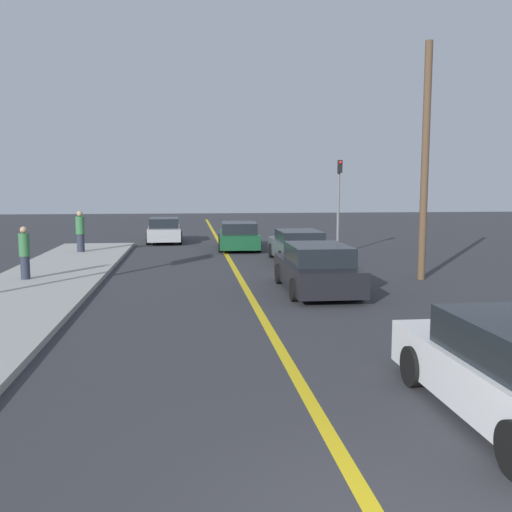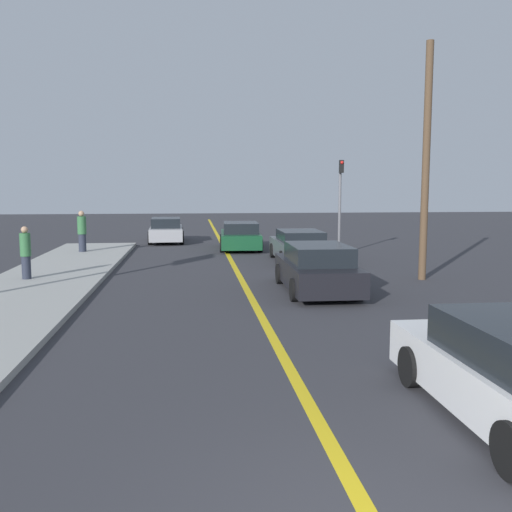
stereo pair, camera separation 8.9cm
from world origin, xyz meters
The scene contains 10 objects.
road_center_line centered at (0.00, 18.00, 0.00)m, with size 0.20×60.00×0.01m.
sidewalk_left centered at (-6.14, 12.59, 0.07)m, with size 3.46×25.18×0.15m.
car_ahead_center centered at (1.98, 11.57, 0.66)m, with size 1.99×4.53×1.37m.
car_far_distant centered at (2.71, 18.13, 0.62)m, with size 1.98×4.44×1.26m.
car_parked_left_lot centered at (0.75, 22.96, 0.63)m, with size 2.14×4.56×1.31m.
car_oncoming_far centered at (-2.96, 26.78, 0.65)m, with size 1.94×4.38×1.33m.
pedestrian_near_curb centered at (-6.71, 13.91, 0.97)m, with size 0.32×0.32×1.64m.
pedestrian_mid_group centered at (-6.38, 21.39, 1.05)m, with size 0.38×0.38×1.80m.
traffic_light centered at (4.92, 20.25, 2.54)m, with size 0.18×0.40×4.14m.
utility_pole centered at (5.85, 13.29, 3.76)m, with size 0.24×0.24×7.51m.
Camera 1 is at (-1.68, -4.29, 3.01)m, focal length 40.00 mm.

